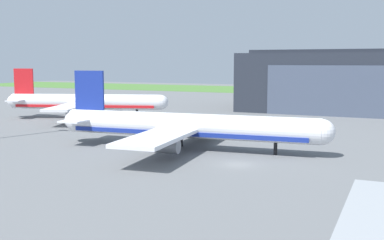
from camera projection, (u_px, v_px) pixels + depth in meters
name	position (u px, v px, depth m)	size (l,w,h in m)	color
ground_plane	(237.00, 165.00, 64.67)	(440.00, 440.00, 0.00)	slate
grass_field_strip	(355.00, 92.00, 218.10)	(440.00, 56.00, 0.08)	#4B7B35
airliner_far_right	(86.00, 102.00, 116.92)	(39.38, 36.82, 12.40)	silver
airliner_near_right	(186.00, 126.00, 75.83)	(45.62, 37.71, 12.57)	white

